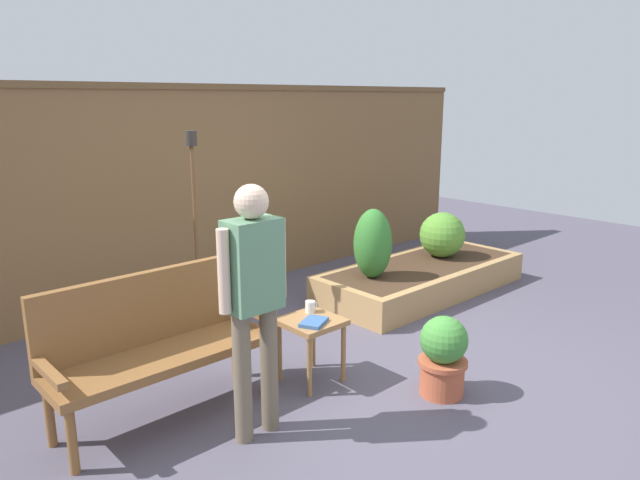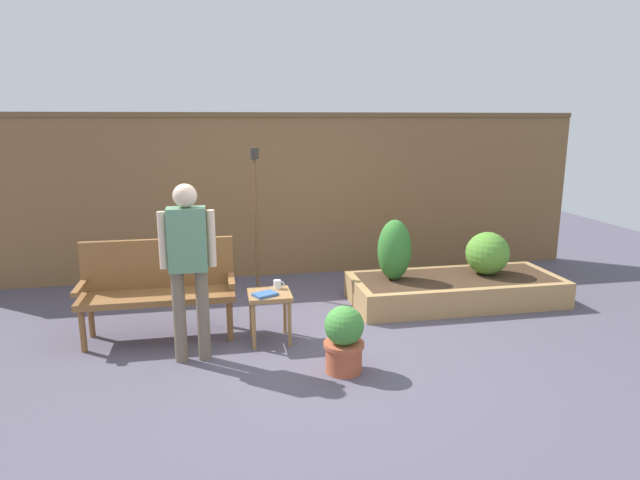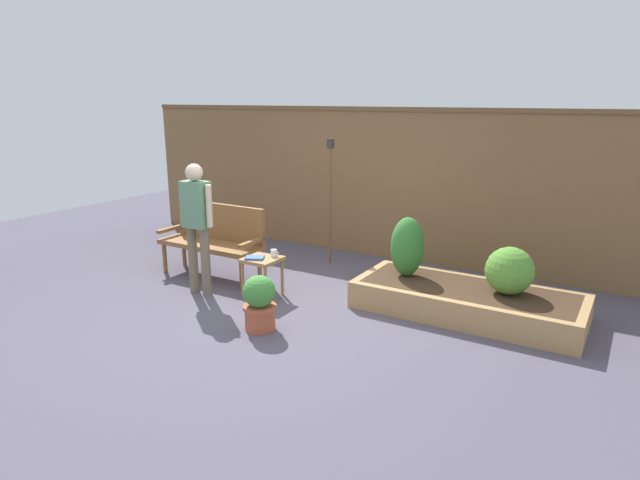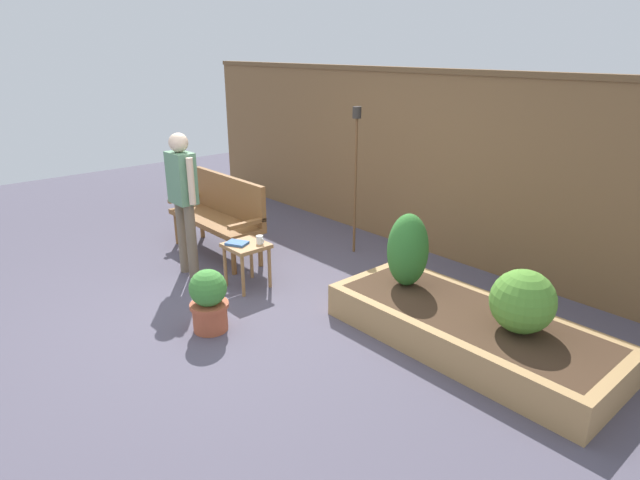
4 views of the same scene
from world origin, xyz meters
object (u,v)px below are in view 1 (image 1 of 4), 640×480
object	(u,v)px
shrub_far_corner	(442,235)
person_by_bench	(254,291)
potted_boxwood	(443,355)
tiki_torch	(194,195)
garden_bench	(155,335)
book_on_table	(314,322)
shrub_near_bench	(373,244)
side_table	(311,330)
cup_on_table	(310,307)

from	to	relation	value
shrub_far_corner	person_by_bench	distance (m)	3.52
person_by_bench	shrub_far_corner	bearing A→B (deg)	17.64
potted_boxwood	tiki_torch	xyz separation A→B (m)	(-0.53, 2.33, 0.90)
garden_bench	potted_boxwood	size ratio (longest dim) A/B	2.51
book_on_table	shrub_far_corner	distance (m)	2.80
potted_boxwood	person_by_bench	bearing A→B (deg)	159.28
potted_boxwood	shrub_near_bench	xyz separation A→B (m)	(0.95, 1.53, 0.35)
side_table	tiki_torch	distance (m)	1.75
cup_on_table	person_by_bench	distance (m)	0.99
side_table	person_by_bench	bearing A→B (deg)	-157.46
shrub_far_corner	person_by_bench	size ratio (longest dim) A/B	0.32
garden_bench	book_on_table	distance (m)	1.08
cup_on_table	potted_boxwood	bearing A→B (deg)	-62.98
shrub_far_corner	shrub_near_bench	bearing A→B (deg)	180.00
potted_boxwood	shrub_far_corner	distance (m)	2.60
side_table	shrub_near_bench	distance (m)	1.69
cup_on_table	book_on_table	xyz separation A→B (m)	(-0.14, -0.19, -0.03)
side_table	person_by_bench	distance (m)	0.94
shrub_far_corner	cup_on_table	bearing A→B (deg)	-165.50
book_on_table	tiki_torch	world-z (taller)	tiki_torch
book_on_table	cup_on_table	bearing A→B (deg)	27.37
shrub_far_corner	person_by_bench	bearing A→B (deg)	-162.36
potted_boxwood	cup_on_table	bearing A→B (deg)	117.02
garden_bench	tiki_torch	bearing A→B (deg)	49.35
shrub_near_bench	cup_on_table	bearing A→B (deg)	-154.84
garden_bench	cup_on_table	world-z (taller)	garden_bench
shrub_far_corner	tiki_torch	world-z (taller)	tiki_torch
tiki_torch	person_by_bench	xyz separation A→B (m)	(-0.72, -1.86, -0.26)
cup_on_table	potted_boxwood	world-z (taller)	potted_boxwood
cup_on_table	tiki_torch	size ratio (longest dim) A/B	0.06
cup_on_table	book_on_table	distance (m)	0.24
shrub_near_bench	shrub_far_corner	world-z (taller)	shrub_near_bench
side_table	shrub_near_bench	world-z (taller)	shrub_near_bench
cup_on_table	person_by_bench	world-z (taller)	person_by_bench
potted_boxwood	shrub_far_corner	size ratio (longest dim) A/B	1.15
garden_bench	tiki_torch	distance (m)	1.73
shrub_near_bench	tiki_torch	xyz separation A→B (m)	(-1.48, 0.80, 0.55)
tiki_torch	side_table	bearing A→B (deg)	-90.34
shrub_near_bench	shrub_far_corner	xyz separation A→B (m)	(1.14, -0.00, -0.09)
cup_on_table	shrub_far_corner	xyz separation A→B (m)	(2.53, 0.65, 0.03)
shrub_far_corner	person_by_bench	world-z (taller)	person_by_bench
tiki_torch	person_by_bench	bearing A→B (deg)	-111.18
garden_bench	cup_on_table	distance (m)	1.15
potted_boxwood	shrub_far_corner	xyz separation A→B (m)	(2.08, 1.53, 0.25)
cup_on_table	person_by_bench	size ratio (longest dim) A/B	0.07
garden_bench	side_table	bearing A→B (deg)	-18.54
garden_bench	shrub_far_corner	size ratio (longest dim) A/B	2.88
shrub_near_bench	book_on_table	bearing A→B (deg)	-151.14
side_table	shrub_far_corner	world-z (taller)	shrub_far_corner
garden_bench	potted_boxwood	world-z (taller)	garden_bench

